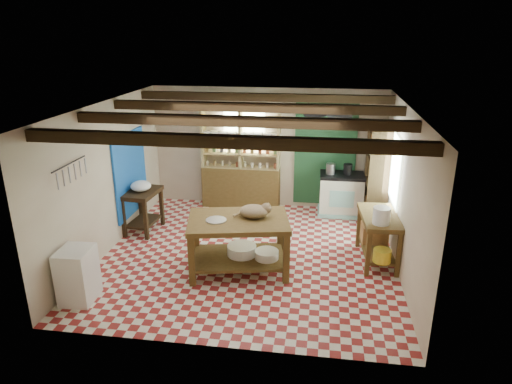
# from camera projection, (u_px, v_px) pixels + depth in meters

# --- Properties ---
(floor) EXTENTS (5.00, 5.00, 0.02)m
(floor) POSITION_uv_depth(u_px,v_px,m) (249.00, 255.00, 8.02)
(floor) COLOR maroon
(floor) RESTS_ON ground
(ceiling) EXTENTS (5.00, 5.00, 0.02)m
(ceiling) POSITION_uv_depth(u_px,v_px,m) (248.00, 106.00, 7.14)
(ceiling) COLOR #47474C
(ceiling) RESTS_ON wall_back
(wall_back) EXTENTS (5.00, 0.04, 2.60)m
(wall_back) POSITION_uv_depth(u_px,v_px,m) (267.00, 148.00, 9.91)
(wall_back) COLOR beige
(wall_back) RESTS_ON floor
(wall_front) EXTENTS (5.00, 0.04, 2.60)m
(wall_front) POSITION_uv_depth(u_px,v_px,m) (214.00, 253.00, 5.25)
(wall_front) COLOR beige
(wall_front) RESTS_ON floor
(wall_left) EXTENTS (0.04, 5.00, 2.60)m
(wall_left) POSITION_uv_depth(u_px,v_px,m) (107.00, 178.00, 7.93)
(wall_left) COLOR beige
(wall_left) RESTS_ON floor
(wall_right) EXTENTS (0.04, 5.00, 2.60)m
(wall_right) POSITION_uv_depth(u_px,v_px,m) (404.00, 192.00, 7.24)
(wall_right) COLOR beige
(wall_right) RESTS_ON floor
(ceiling_beams) EXTENTS (5.00, 3.80, 0.15)m
(ceiling_beams) POSITION_uv_depth(u_px,v_px,m) (248.00, 114.00, 7.19)
(ceiling_beams) COLOR #312111
(ceiling_beams) RESTS_ON ceiling
(blue_wall_patch) EXTENTS (0.04, 1.40, 1.60)m
(blue_wall_patch) POSITION_uv_depth(u_px,v_px,m) (131.00, 174.00, 8.83)
(blue_wall_patch) COLOR blue
(blue_wall_patch) RESTS_ON wall_left
(green_wall_patch) EXTENTS (1.30, 0.04, 2.30)m
(green_wall_patch) POSITION_uv_depth(u_px,v_px,m) (325.00, 153.00, 9.73)
(green_wall_patch) COLOR #1E4B29
(green_wall_patch) RESTS_ON wall_back
(window_back) EXTENTS (0.90, 0.02, 0.80)m
(window_back) POSITION_uv_depth(u_px,v_px,m) (244.00, 130.00, 9.83)
(window_back) COLOR silver
(window_back) RESTS_ON wall_back
(window_right) EXTENTS (0.02, 1.30, 1.20)m
(window_right) POSITION_uv_depth(u_px,v_px,m) (395.00, 168.00, 8.14)
(window_right) COLOR silver
(window_right) RESTS_ON wall_right
(utensil_rail) EXTENTS (0.06, 0.90, 0.28)m
(utensil_rail) POSITION_uv_depth(u_px,v_px,m) (70.00, 172.00, 6.64)
(utensil_rail) COLOR black
(utensil_rail) RESTS_ON wall_left
(pot_rack) EXTENTS (0.86, 0.12, 0.36)m
(pot_rack) POSITION_uv_depth(u_px,v_px,m) (327.00, 113.00, 9.02)
(pot_rack) COLOR black
(pot_rack) RESTS_ON ceiling
(shelving_unit) EXTENTS (1.70, 0.34, 2.20)m
(shelving_unit) POSITION_uv_depth(u_px,v_px,m) (241.00, 158.00, 9.88)
(shelving_unit) COLOR tan
(shelving_unit) RESTS_ON floor
(tall_rack) EXTENTS (0.40, 0.86, 2.00)m
(tall_rack) POSITION_uv_depth(u_px,v_px,m) (377.00, 176.00, 9.05)
(tall_rack) COLOR #312111
(tall_rack) RESTS_ON floor
(work_table) EXTENTS (1.76, 1.35, 0.90)m
(work_table) POSITION_uv_depth(u_px,v_px,m) (239.00, 244.00, 7.39)
(work_table) COLOR brown
(work_table) RESTS_ON floor
(stove) EXTENTS (0.92, 0.63, 0.89)m
(stove) POSITION_uv_depth(u_px,v_px,m) (341.00, 194.00, 9.65)
(stove) COLOR beige
(stove) RESTS_ON floor
(prep_table) EXTENTS (0.63, 0.86, 0.83)m
(prep_table) POSITION_uv_depth(u_px,v_px,m) (143.00, 211.00, 8.84)
(prep_table) COLOR #312111
(prep_table) RESTS_ON floor
(white_cabinet) EXTENTS (0.47, 0.56, 0.80)m
(white_cabinet) POSITION_uv_depth(u_px,v_px,m) (78.00, 275.00, 6.56)
(white_cabinet) COLOR white
(white_cabinet) RESTS_ON floor
(right_counter) EXTENTS (0.67, 1.21, 0.84)m
(right_counter) POSITION_uv_depth(u_px,v_px,m) (378.00, 238.00, 7.68)
(right_counter) COLOR brown
(right_counter) RESTS_ON floor
(cat) EXTENTS (0.56, 0.50, 0.21)m
(cat) POSITION_uv_depth(u_px,v_px,m) (254.00, 211.00, 7.26)
(cat) COLOR #9B805A
(cat) RESTS_ON work_table
(steel_tray) EXTENTS (0.38, 0.38, 0.02)m
(steel_tray) POSITION_uv_depth(u_px,v_px,m) (216.00, 220.00, 7.17)
(steel_tray) COLOR #ACABB3
(steel_tray) RESTS_ON work_table
(basin_large) EXTENTS (0.56, 0.56, 0.17)m
(basin_large) POSITION_uv_depth(u_px,v_px,m) (242.00, 250.00, 7.48)
(basin_large) COLOR white
(basin_large) RESTS_ON work_table
(basin_small) EXTENTS (0.46, 0.46, 0.14)m
(basin_small) POSITION_uv_depth(u_px,v_px,m) (267.00, 255.00, 7.36)
(basin_small) COLOR white
(basin_small) RESTS_ON work_table
(kettle_left) EXTENTS (0.19, 0.19, 0.22)m
(kettle_left) POSITION_uv_depth(u_px,v_px,m) (331.00, 169.00, 9.49)
(kettle_left) COLOR #ACABB3
(kettle_left) RESTS_ON stove
(kettle_right) EXTENTS (0.18, 0.18, 0.22)m
(kettle_right) POSITION_uv_depth(u_px,v_px,m) (348.00, 169.00, 9.45)
(kettle_right) COLOR black
(kettle_right) RESTS_ON stove
(enamel_bowl) EXTENTS (0.42, 0.42, 0.19)m
(enamel_bowl) POSITION_uv_depth(u_px,v_px,m) (141.00, 186.00, 8.67)
(enamel_bowl) COLOR white
(enamel_bowl) RESTS_ON prep_table
(white_bucket) EXTENTS (0.29, 0.29, 0.27)m
(white_bucket) POSITION_uv_depth(u_px,v_px,m) (381.00, 216.00, 7.17)
(white_bucket) COLOR white
(white_bucket) RESTS_ON right_counter
(wicker_basket) EXTENTS (0.47, 0.39, 0.31)m
(wicker_basket) POSITION_uv_depth(u_px,v_px,m) (374.00, 233.00, 7.97)
(wicker_basket) COLOR #A87644
(wicker_basket) RESTS_ON right_counter
(yellow_tub) EXTENTS (0.30, 0.30, 0.21)m
(yellow_tub) POSITION_uv_depth(u_px,v_px,m) (382.00, 256.00, 7.29)
(yellow_tub) COLOR yellow
(yellow_tub) RESTS_ON right_counter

